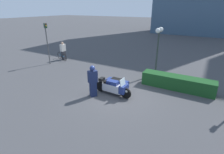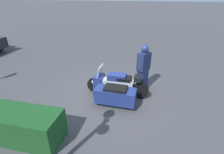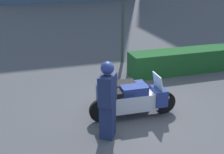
% 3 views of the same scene
% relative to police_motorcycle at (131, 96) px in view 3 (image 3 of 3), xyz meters
% --- Properties ---
extents(ground_plane, '(160.00, 160.00, 0.00)m').
position_rel_police_motorcycle_xyz_m(ground_plane, '(0.22, -0.32, -0.46)').
color(ground_plane, '#424244').
extents(police_motorcycle, '(2.37, 1.28, 1.15)m').
position_rel_police_motorcycle_xyz_m(police_motorcycle, '(0.00, 0.00, 0.00)').
color(police_motorcycle, black).
rests_on(police_motorcycle, ground).
extents(officer_rider, '(0.53, 0.59, 1.85)m').
position_rel_police_motorcycle_xyz_m(officer_rider, '(-0.96, -1.04, 0.52)').
color(officer_rider, '#192347').
rests_on(officer_rider, ground).
extents(hedge_bush_curbside, '(4.35, 0.89, 0.84)m').
position_rel_police_motorcycle_xyz_m(hedge_bush_curbside, '(3.06, 2.35, -0.04)').
color(hedge_bush_curbside, '#19471E').
rests_on(hedge_bush_curbside, ground).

